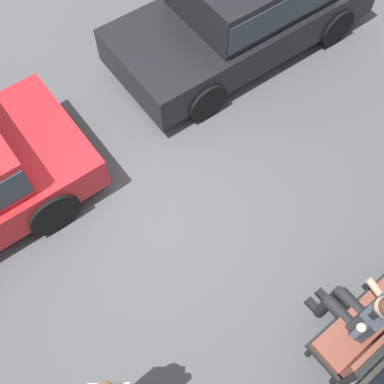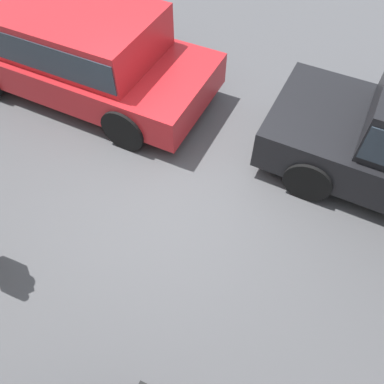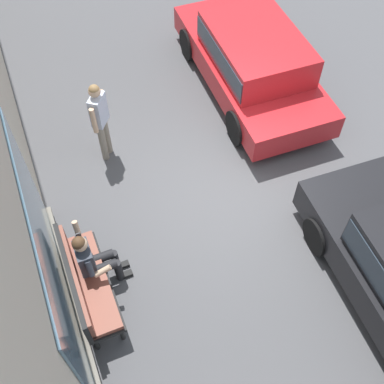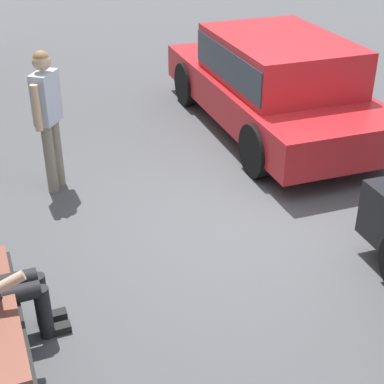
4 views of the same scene
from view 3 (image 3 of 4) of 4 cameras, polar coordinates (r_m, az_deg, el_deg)
ground_plane at (r=8.86m, az=4.17°, el=0.62°), size 60.00×60.00×0.00m
bench at (r=7.38m, az=-12.65°, el=-10.41°), size 1.75×0.55×1.00m
person_on_phone at (r=7.39m, az=-11.67°, el=-7.75°), size 0.73×0.74×1.34m
parked_car_mid at (r=10.20m, az=7.20°, el=15.39°), size 4.45×2.04×1.43m
pedestrian_standing at (r=8.73m, az=-10.87°, el=8.80°), size 0.46×0.38×1.73m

